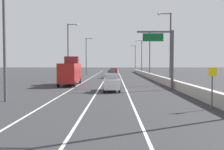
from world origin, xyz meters
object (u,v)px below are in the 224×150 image
Objects in this scene: speed_advisory_sign at (212,85)px; lamp_post_left_mid at (69,48)px; car_white_3 at (112,83)px; car_green_2 at (113,71)px; lamp_post_left_near at (7,29)px; lamp_post_right_fifth at (135,57)px; lamp_post_right_third at (149,51)px; lamp_post_left_far at (87,54)px; overhead_sign_gantry at (167,52)px; car_red_0 at (113,72)px; lamp_post_right_fourth at (141,55)px; car_gray_1 at (111,74)px; lamp_post_right_second at (169,44)px; box_truck at (70,72)px.

lamp_post_left_mid is (-15.79, 31.84, 4.51)m from speed_advisory_sign.
car_white_3 is at bearing -66.66° from lamp_post_left_mid.
lamp_post_left_near is at bearing -97.90° from car_green_2.
lamp_post_right_third is at bearing -90.21° from lamp_post_right_fifth.
lamp_post_left_far is at bearing 89.06° from lamp_post_left_near.
overhead_sign_gantry is 33.97m from car_red_0.
lamp_post_left_near and lamp_post_left_mid have the same top height.
car_white_3 is at bearing -80.47° from lamp_post_left_far.
lamp_post_left_far is 2.29× the size of car_white_3.
lamp_post_right_fourth is at bearing 88.60° from speed_advisory_sign.
lamp_post_right_third is at bearing -42.87° from lamp_post_left_far.
lamp_post_left_mid is at bearing -133.87° from car_gray_1.
lamp_post_right_third is at bearing 75.14° from car_white_3.
lamp_post_right_fourth and lamp_post_left_near have the same top height.
lamp_post_right_fifth is at bearing 89.14° from speed_advisory_sign.
car_green_2 is at bearing 90.95° from car_red_0.
lamp_post_right_second and lamp_post_right_third have the same top height.
lamp_post_right_third reaches higher than box_truck.
lamp_post_right_fourth is at bearing 71.25° from car_gray_1.
lamp_post_right_fourth is 29.79m from car_gray_1.
lamp_post_right_third and lamp_post_right_fourth have the same top height.
speed_advisory_sign is at bearing -81.22° from car_red_0.
car_gray_1 is at bearing -90.25° from car_green_2.
lamp_post_right_second is 1.00× the size of lamp_post_right_third.
car_white_3 is at bearing -89.18° from car_gray_1.
overhead_sign_gantry is 23.22m from lamp_post_left_mid.
lamp_post_left_mid is 21.91m from car_white_3.
overhead_sign_gantry is 19.18m from lamp_post_left_near.
car_green_2 is at bearing 112.53° from lamp_post_right_third.
overhead_sign_gantry reaches higher than speed_advisory_sign.
lamp_post_left_mid is at bearing 131.49° from overhead_sign_gantry.
lamp_post_right_second is at bearing 86.71° from speed_advisory_sign.
lamp_post_left_mid is (-17.01, 10.68, 0.00)m from lamp_post_right_second.
lamp_post_left_far reaches higher than speed_advisory_sign.
lamp_post_right_second is 2.59× the size of car_gray_1.
lamp_post_left_near is at bearing -101.52° from car_red_0.
speed_advisory_sign is at bearing -79.07° from car_gray_1.
lamp_post_right_fifth is at bearing 62.00° from lamp_post_left_far.
lamp_post_left_near reaches higher than speed_advisory_sign.
car_gray_1 is (-0.42, -7.35, -0.08)m from car_red_0.
lamp_post_left_near is 28.08m from lamp_post_left_mid.
lamp_post_left_near is at bearing -98.18° from box_truck.
lamp_post_right_second reaches higher than overhead_sign_gantry.
lamp_post_left_far is 15.64m from car_red_0.
lamp_post_right_second is 1.00× the size of lamp_post_right_fifth.
lamp_post_right_fourth reaches higher than speed_advisory_sign.
lamp_post_left_near is at bearing -135.15° from lamp_post_right_second.
lamp_post_left_near is at bearing 166.97° from speed_advisory_sign.
car_red_0 is (-8.71, -43.80, -5.23)m from lamp_post_right_fifth.
car_gray_1 is at bearing -108.75° from lamp_post_right_fourth.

